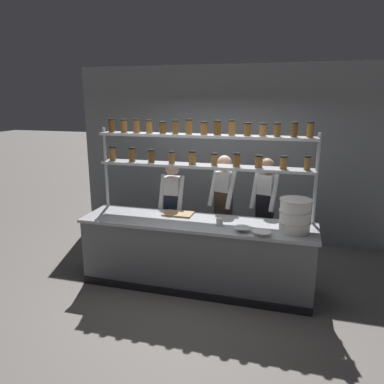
% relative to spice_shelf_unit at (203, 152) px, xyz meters
% --- Properties ---
extents(ground_plane, '(40.00, 40.00, 0.00)m').
position_rel_spice_shelf_unit_xyz_m(ground_plane, '(0.01, -0.33, -1.79)').
color(ground_plane, slate).
extents(back_wall, '(5.48, 0.12, 3.04)m').
position_rel_spice_shelf_unit_xyz_m(back_wall, '(0.01, 1.68, -0.27)').
color(back_wall, gray).
rests_on(back_wall, ground_plane).
extents(prep_counter, '(3.08, 0.76, 0.92)m').
position_rel_spice_shelf_unit_xyz_m(prep_counter, '(0.01, -0.33, -1.33)').
color(prep_counter, slate).
rests_on(prep_counter, ground_plane).
extents(spice_shelf_unit, '(2.97, 0.28, 2.22)m').
position_rel_spice_shelf_unit_xyz_m(spice_shelf_unit, '(0.00, 0.00, 0.00)').
color(spice_shelf_unit, '#ADAFB5').
rests_on(spice_shelf_unit, ground_plane).
extents(chef_left, '(0.36, 0.28, 1.59)m').
position_rel_spice_shelf_unit_xyz_m(chef_left, '(-0.53, 0.26, -0.88)').
color(chef_left, black).
rests_on(chef_left, ground_plane).
extents(chef_center, '(0.42, 0.35, 1.70)m').
position_rel_spice_shelf_unit_xyz_m(chef_center, '(0.22, 0.37, -0.81)').
color(chef_center, black).
rests_on(chef_center, ground_plane).
extents(chef_right, '(0.41, 0.34, 1.67)m').
position_rel_spice_shelf_unit_xyz_m(chef_right, '(0.82, 0.45, -0.83)').
color(chef_right, black).
rests_on(chef_right, ground_plane).
extents(container_stack, '(0.39, 0.39, 0.41)m').
position_rel_spice_shelf_unit_xyz_m(container_stack, '(1.24, -0.40, -0.66)').
color(container_stack, white).
rests_on(container_stack, prep_counter).
extents(cutting_board, '(0.40, 0.26, 0.02)m').
position_rel_spice_shelf_unit_xyz_m(cutting_board, '(-0.31, -0.13, -0.85)').
color(cutting_board, '#A88456').
rests_on(cutting_board, prep_counter).
extents(prep_bowl_near_left, '(0.22, 0.22, 0.06)m').
position_rel_spice_shelf_unit_xyz_m(prep_bowl_near_left, '(0.88, -0.65, -0.84)').
color(prep_bowl_near_left, silver).
rests_on(prep_bowl_near_left, prep_counter).
extents(prep_bowl_center_front, '(0.20, 0.20, 0.06)m').
position_rel_spice_shelf_unit_xyz_m(prep_bowl_center_front, '(0.64, -0.56, -0.84)').
color(prep_bowl_center_front, silver).
rests_on(prep_bowl_center_front, prep_counter).
extents(serving_cup_front, '(0.08, 0.08, 0.11)m').
position_rel_spice_shelf_unit_xyz_m(serving_cup_front, '(0.34, -0.44, -0.81)').
color(serving_cup_front, silver).
rests_on(serving_cup_front, prep_counter).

